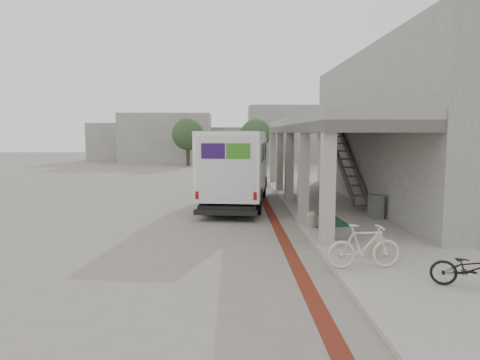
{
  "coord_description": "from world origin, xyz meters",
  "views": [
    {
      "loc": [
        -0.64,
        -15.45,
        3.31
      ],
      "look_at": [
        -0.31,
        0.11,
        1.6
      ],
      "focal_mm": 32.0,
      "sensor_mm": 36.0,
      "label": 1
    }
  ],
  "objects_px": {
    "utility_cabinet": "(376,207)",
    "bicycle_cream": "(364,246)",
    "bench": "(333,223)",
    "bicycle_black": "(472,268)",
    "fedex_truck": "(236,166)"
  },
  "relations": [
    {
      "from": "utility_cabinet",
      "to": "bicycle_black",
      "type": "relative_size",
      "value": 0.56
    },
    {
      "from": "bench",
      "to": "bicycle_black",
      "type": "bearing_deg",
      "value": -74.53
    },
    {
      "from": "fedex_truck",
      "to": "utility_cabinet",
      "type": "bearing_deg",
      "value": -28.92
    },
    {
      "from": "bicycle_black",
      "to": "bicycle_cream",
      "type": "distance_m",
      "value": 2.26
    },
    {
      "from": "bicycle_cream",
      "to": "fedex_truck",
      "type": "bearing_deg",
      "value": 12.59
    },
    {
      "from": "bench",
      "to": "bicycle_cream",
      "type": "bearing_deg",
      "value": -95.5
    },
    {
      "from": "fedex_truck",
      "to": "bicycle_black",
      "type": "bearing_deg",
      "value": -59.99
    },
    {
      "from": "bicycle_black",
      "to": "bicycle_cream",
      "type": "bearing_deg",
      "value": 75.31
    },
    {
      "from": "bench",
      "to": "bicycle_black",
      "type": "height_order",
      "value": "bicycle_black"
    },
    {
      "from": "bench",
      "to": "utility_cabinet",
      "type": "distance_m",
      "value": 3.25
    },
    {
      "from": "bicycle_cream",
      "to": "utility_cabinet",
      "type": "bearing_deg",
      "value": -25.17
    },
    {
      "from": "bench",
      "to": "bicycle_cream",
      "type": "height_order",
      "value": "bicycle_cream"
    },
    {
      "from": "bicycle_black",
      "to": "fedex_truck",
      "type": "bearing_deg",
      "value": 44.81
    },
    {
      "from": "utility_cabinet",
      "to": "bicycle_cream",
      "type": "bearing_deg",
      "value": -119.15
    },
    {
      "from": "fedex_truck",
      "to": "utility_cabinet",
      "type": "relative_size",
      "value": 9.16
    }
  ]
}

